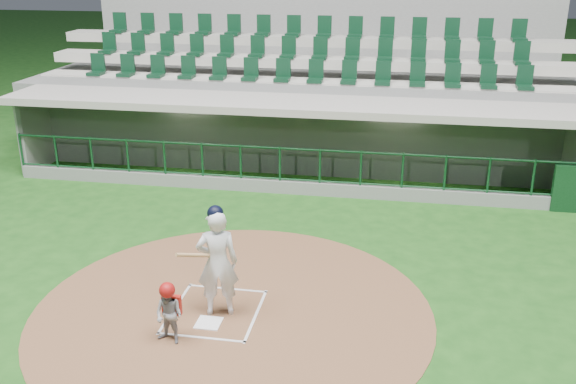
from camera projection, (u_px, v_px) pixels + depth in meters
name	position (u px, v px, depth m)	size (l,w,h in m)	color
ground	(220.00, 304.00, 11.79)	(120.00, 120.00, 0.00)	#174614
dirt_circle	(233.00, 311.00, 11.56)	(7.20, 7.20, 0.01)	brown
home_plate	(209.00, 323.00, 11.14)	(0.43, 0.43, 0.02)	white
batter_box_chalk	(215.00, 311.00, 11.51)	(1.55, 1.80, 0.01)	silver
dugout_structure	(293.00, 140.00, 18.67)	(16.40, 3.70, 3.00)	slate
seating_deck	(308.00, 102.00, 21.36)	(17.00, 6.72, 5.15)	slate
batter	(217.00, 261.00, 11.12)	(0.95, 0.97, 2.07)	white
catcher	(169.00, 312.00, 10.44)	(0.58, 0.50, 1.09)	gray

